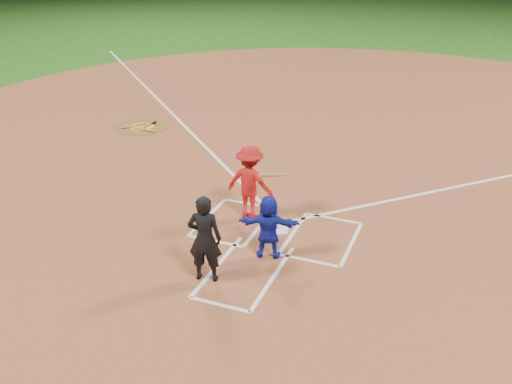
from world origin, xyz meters
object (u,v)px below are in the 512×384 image
at_px(umpire, 205,239).
at_px(home_plate, 276,229).
at_px(catcher, 268,227).
at_px(batter_at_plate, 250,182).
at_px(on_deck_circle, 141,127).

bearing_deg(umpire, home_plate, -117.41).
height_order(catcher, batter_at_plate, batter_at_plate).
bearing_deg(on_deck_circle, umpire, -50.58).
height_order(home_plate, on_deck_circle, home_plate).
xyz_separation_m(catcher, batter_at_plate, (-0.94, 1.39, 0.18)).
height_order(home_plate, umpire, umpire).
xyz_separation_m(home_plate, on_deck_circle, (-6.23, 4.74, -0.00)).
bearing_deg(catcher, umpire, 41.33).
distance_m(on_deck_circle, umpire, 8.98).
bearing_deg(on_deck_circle, catcher, -41.89).
bearing_deg(on_deck_circle, batter_at_plate, -38.56).
relative_size(home_plate, on_deck_circle, 0.35).
bearing_deg(on_deck_circle, home_plate, -37.24).
xyz_separation_m(catcher, umpire, (-0.76, -1.13, 0.19)).
bearing_deg(batter_at_plate, umpire, -85.84).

